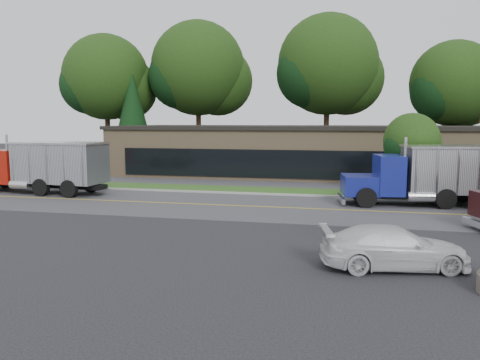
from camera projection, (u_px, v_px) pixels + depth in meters
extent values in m
plane|color=#333338|center=(181.00, 248.00, 17.46)|extent=(140.00, 140.00, 0.00)
cube|color=#545459|center=(236.00, 206.00, 26.18)|extent=(60.00, 8.00, 0.02)
cube|color=gold|center=(236.00, 206.00, 26.18)|extent=(60.00, 0.12, 0.01)
cube|color=#9E9E99|center=(250.00, 194.00, 30.25)|extent=(60.00, 0.30, 0.12)
cube|color=#386221|center=(255.00, 190.00, 31.99)|extent=(60.00, 3.40, 0.03)
cube|color=#545459|center=(267.00, 181.00, 36.83)|extent=(60.00, 7.00, 0.02)
cube|color=tan|center=(300.00, 152.00, 41.96)|extent=(32.00, 12.00, 4.00)
cylinder|color=#382619|center=(108.00, 140.00, 52.42)|extent=(0.56, 0.56, 5.13)
sphere|color=#1C390F|center=(106.00, 77.00, 51.55)|extent=(9.38, 9.38, 9.38)
sphere|color=#1C390F|center=(126.00, 88.00, 52.46)|extent=(7.03, 7.03, 7.03)
sphere|color=black|center=(90.00, 85.00, 51.12)|extent=(6.45, 6.45, 6.45)
cylinder|color=#382619|center=(199.00, 138.00, 52.18)|extent=(0.56, 0.56, 5.63)
sphere|color=#1C390F|center=(198.00, 68.00, 51.23)|extent=(10.29, 10.29, 10.29)
sphere|color=#1C390F|center=(218.00, 81.00, 52.22)|extent=(7.72, 7.72, 7.72)
sphere|color=black|center=(181.00, 77.00, 50.76)|extent=(7.07, 7.07, 7.07)
cylinder|color=#382619|center=(326.00, 139.00, 49.18)|extent=(0.56, 0.56, 5.65)
sphere|color=#1C390F|center=(328.00, 65.00, 48.22)|extent=(10.34, 10.34, 10.34)
sphere|color=#1C390F|center=(346.00, 78.00, 49.22)|extent=(7.75, 7.75, 7.75)
sphere|color=black|center=(311.00, 74.00, 47.75)|extent=(7.11, 7.11, 7.11)
cylinder|color=#382619|center=(450.00, 147.00, 45.71)|extent=(0.56, 0.56, 4.48)
sphere|color=#1C390F|center=(453.00, 83.00, 44.95)|extent=(8.19, 8.19, 8.19)
sphere|color=#1C390F|center=(467.00, 95.00, 45.74)|extent=(6.14, 6.14, 6.14)
sphere|color=black|center=(440.00, 91.00, 44.58)|extent=(5.63, 5.63, 5.63)
cylinder|color=#382619|center=(134.00, 161.00, 49.89)|extent=(0.44, 0.44, 1.00)
cone|color=black|center=(133.00, 112.00, 49.24)|extent=(4.54, 4.54, 9.28)
cylinder|color=#382619|center=(410.00, 181.00, 29.73)|extent=(0.56, 0.56, 1.89)
sphere|color=#1C390F|center=(412.00, 140.00, 29.40)|extent=(3.46, 3.46, 3.46)
sphere|color=#1C390F|center=(421.00, 147.00, 29.74)|extent=(2.59, 2.59, 2.59)
sphere|color=black|center=(403.00, 146.00, 29.25)|extent=(2.38, 2.38, 2.38)
cube|color=black|center=(40.00, 184.00, 30.86)|extent=(9.67, 1.81, 0.28)
cube|color=#A8180C|center=(11.00, 166.00, 31.40)|extent=(1.87, 2.53, 2.20)
cube|color=black|center=(2.00, 160.00, 31.56)|extent=(0.24, 2.10, 0.90)
cube|color=silver|center=(60.00, 163.00, 30.19)|extent=(5.94, 2.98, 2.50)
cube|color=silver|center=(59.00, 143.00, 30.02)|extent=(6.11, 3.14, 0.12)
cylinder|color=black|center=(5.00, 180.00, 33.13)|extent=(1.13, 0.44, 1.10)
cylinder|color=black|center=(78.00, 183.00, 31.33)|extent=(1.13, 0.44, 1.10)
cylinder|color=black|center=(55.00, 188.00, 29.16)|extent=(1.13, 0.44, 1.10)
cube|color=black|center=(423.00, 195.00, 26.33)|extent=(8.09, 2.05, 0.28)
cube|color=navy|center=(360.00, 185.00, 26.56)|extent=(2.21, 2.53, 1.10)
cube|color=navy|center=(389.00, 175.00, 26.35)|extent=(1.70, 2.56, 2.20)
cube|color=black|center=(378.00, 167.00, 26.35)|extent=(0.34, 2.09, 0.90)
cube|color=silver|center=(450.00, 170.00, 26.03)|extent=(5.09, 3.11, 2.50)
cube|color=silver|center=(451.00, 147.00, 25.86)|extent=(5.26, 3.28, 0.12)
cylinder|color=black|center=(359.00, 191.00, 27.75)|extent=(1.14, 0.49, 1.10)
cylinder|color=black|center=(366.00, 198.00, 25.48)|extent=(1.14, 0.49, 1.10)
cylinder|color=black|center=(447.00, 193.00, 27.32)|extent=(1.14, 0.49, 1.10)
cylinder|color=black|center=(463.00, 199.00, 25.04)|extent=(1.14, 0.49, 1.10)
imported|color=silver|center=(394.00, 247.00, 15.07)|extent=(4.99, 2.82, 1.36)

